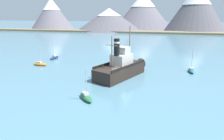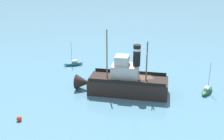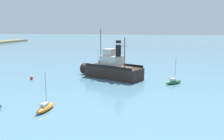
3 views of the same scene
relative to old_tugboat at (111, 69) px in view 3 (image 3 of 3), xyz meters
The scene contains 6 objects.
ground_plane 3.67m from the old_tugboat, 89.05° to the right, with size 600.00×600.00×0.00m, color teal.
old_tugboat is the anchor object (origin of this frame).
sailboat_orange 21.57m from the old_tugboat, 169.30° to the left, with size 3.86×1.35×4.90m.
sailboat_teal 15.62m from the old_tugboat, 23.89° to the left, with size 1.32×3.86×4.90m.
sailboat_green 12.96m from the old_tugboat, 103.96° to the right, with size 3.35×3.57×4.90m.
mooring_buoy 16.17m from the old_tugboat, 107.95° to the left, with size 0.67×0.67×0.67m, color red.
Camera 3 is at (-47.36, -6.76, 10.32)m, focal length 38.00 mm.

